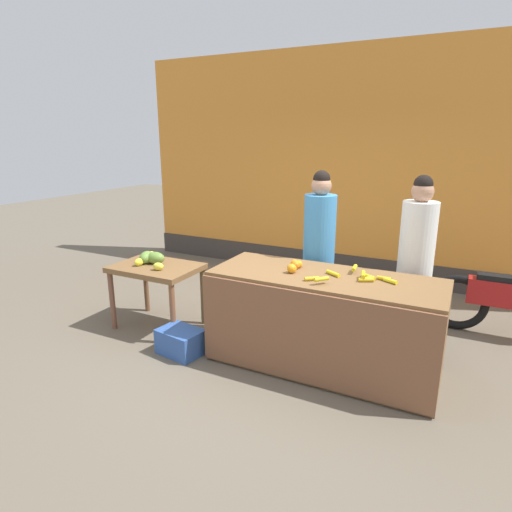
% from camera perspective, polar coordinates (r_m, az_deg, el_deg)
% --- Properties ---
extents(ground_plane, '(24.00, 24.00, 0.00)m').
position_cam_1_polar(ground_plane, '(4.52, 2.42, -12.78)').
color(ground_plane, '#665B4C').
extents(market_wall_back, '(7.16, 0.23, 3.42)m').
position_cam_1_polar(market_wall_back, '(6.73, 12.96, 11.24)').
color(market_wall_back, orange).
rests_on(market_wall_back, ground).
extents(fruit_stall_counter, '(2.13, 0.84, 0.92)m').
position_cam_1_polar(fruit_stall_counter, '(4.15, 8.93, -8.67)').
color(fruit_stall_counter, brown).
rests_on(fruit_stall_counter, ground).
extents(side_table_wooden, '(0.96, 0.68, 0.74)m').
position_cam_1_polar(side_table_wooden, '(5.01, -13.10, -2.38)').
color(side_table_wooden, brown).
rests_on(side_table_wooden, ground).
extents(banana_bunch_pile, '(0.76, 0.59, 0.07)m').
position_cam_1_polar(banana_bunch_pile, '(3.93, 13.12, -2.68)').
color(banana_bunch_pile, gold).
rests_on(banana_bunch_pile, fruit_stall_counter).
extents(orange_pile, '(0.12, 0.27, 0.09)m').
position_cam_1_polar(orange_pile, '(4.11, 5.15, -1.35)').
color(orange_pile, orange).
rests_on(orange_pile, fruit_stall_counter).
extents(mango_papaya_pile, '(0.55, 0.46, 0.14)m').
position_cam_1_polar(mango_papaya_pile, '(5.06, -13.85, -0.27)').
color(mango_papaya_pile, yellow).
rests_on(mango_papaya_pile, side_table_wooden).
extents(vendor_woman_blue_shirt, '(0.34, 0.34, 1.82)m').
position_cam_1_polar(vendor_woman_blue_shirt, '(4.68, 8.34, 0.17)').
color(vendor_woman_blue_shirt, '#33333D').
rests_on(vendor_woman_blue_shirt, ground).
extents(vendor_woman_white_shirt, '(0.34, 0.34, 1.81)m').
position_cam_1_polar(vendor_woman_white_shirt, '(4.52, 20.41, -1.28)').
color(vendor_woman_white_shirt, '#33333D').
rests_on(vendor_woman_white_shirt, ground).
extents(parked_motorcycle, '(1.60, 0.18, 0.88)m').
position_cam_1_polar(parked_motorcycle, '(5.42, 30.36, -5.43)').
color(parked_motorcycle, black).
rests_on(parked_motorcycle, ground).
extents(produce_crate, '(0.48, 0.39, 0.26)m').
position_cam_1_polar(produce_crate, '(4.53, -10.01, -11.16)').
color(produce_crate, '#3359A5').
rests_on(produce_crate, ground).
extents(produce_sack, '(0.47, 0.45, 0.55)m').
position_cam_1_polar(produce_sack, '(5.38, -1.27, -4.79)').
color(produce_sack, tan).
rests_on(produce_sack, ground).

